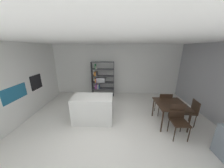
% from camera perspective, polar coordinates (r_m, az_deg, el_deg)
% --- Properties ---
extents(ground_plane, '(10.04, 10.04, 0.00)m').
position_cam_1_polar(ground_plane, '(3.86, -1.81, -22.18)').
color(ground_plane, silver).
extents(ceiling_slab, '(7.29, 6.47, 0.06)m').
position_cam_1_polar(ceiling_slab, '(2.99, -2.33, 21.94)').
color(ceiling_slab, white).
rests_on(ceiling_slab, ground_plane).
extents(back_partition, '(7.29, 0.06, 2.67)m').
position_cam_1_polar(back_partition, '(6.28, 0.02, 7.02)').
color(back_partition, silver).
rests_on(back_partition, ground_plane).
extents(cabinet_niche_splashback, '(0.01, 0.92, 0.46)m').
position_cam_1_polar(cabinet_niche_splashback, '(4.75, -40.48, -3.50)').
color(cabinet_niche_splashback, '#1E6084').
rests_on(cabinet_niche_splashback, ground_plane).
extents(built_in_oven, '(0.06, 0.58, 0.56)m').
position_cam_1_polar(built_in_oven, '(5.46, -33.66, 0.85)').
color(built_in_oven, black).
rests_on(built_in_oven, ground_plane).
extents(kitchen_island, '(1.34, 0.77, 0.91)m').
position_cam_1_polar(kitchen_island, '(4.11, -9.42, -12.04)').
color(kitchen_island, silver).
rests_on(kitchen_island, ground_plane).
extents(open_bookshelf, '(1.17, 0.37, 1.82)m').
position_cam_1_polar(open_bookshelf, '(6.08, -5.47, 2.40)').
color(open_bookshelf, '#4C4C51').
rests_on(open_bookshelf, ground_plane).
extents(dining_table, '(0.92, 0.99, 0.75)m').
position_cam_1_polar(dining_table, '(4.25, 27.24, -9.61)').
color(dining_table, black).
rests_on(dining_table, ground_plane).
extents(dining_chair_window_side, '(0.48, 0.45, 0.86)m').
position_cam_1_polar(dining_chair_window_side, '(4.63, 34.70, -10.75)').
color(dining_chair_window_side, black).
rests_on(dining_chair_window_side, ground_plane).
extents(dining_chair_near, '(0.45, 0.46, 0.93)m').
position_cam_1_polar(dining_chair_near, '(3.90, 30.18, -14.36)').
color(dining_chair_near, black).
rests_on(dining_chair_near, ground_plane).
extents(dining_chair_far, '(0.45, 0.45, 0.91)m').
position_cam_1_polar(dining_chair_far, '(4.73, 24.48, -8.28)').
color(dining_chair_far, black).
rests_on(dining_chair_far, ground_plane).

